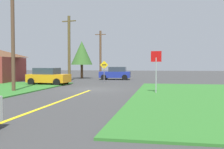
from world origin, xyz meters
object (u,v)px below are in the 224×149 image
object	(u,v)px
utility_pole_near	(13,25)
utility_pole_far	(100,53)
parked_car_near_building	(48,76)
oak_tree_left	(82,53)
direction_sign	(104,69)
car_approaching_junction	(116,73)
stop_sign	(156,64)
utility_pole_mid	(69,48)

from	to	relation	value
utility_pole_near	utility_pole_far	xyz separation A→B (m)	(0.69, 25.09, -1.04)
parked_car_near_building	oak_tree_left	xyz separation A→B (m)	(-0.20, 11.71, 2.69)
parked_car_near_building	direction_sign	bearing A→B (deg)	48.21
car_approaching_junction	oak_tree_left	world-z (taller)	oak_tree_left
car_approaching_junction	utility_pole_far	size ratio (longest dim) A/B	0.54
stop_sign	utility_pole_mid	bearing A→B (deg)	-37.15
car_approaching_junction	parked_car_near_building	xyz separation A→B (m)	(-4.85, -9.77, -0.00)
utility_pole_mid	oak_tree_left	world-z (taller)	utility_pole_mid
car_approaching_junction	utility_pole_mid	xyz separation A→B (m)	(-4.89, -3.69, 3.08)
parked_car_near_building	direction_sign	distance (m)	6.26
oak_tree_left	stop_sign	bearing A→B (deg)	-59.35
car_approaching_junction	utility_pole_near	xyz separation A→B (m)	(-4.69, -16.24, 3.98)
oak_tree_left	utility_pole_mid	bearing A→B (deg)	-88.32
parked_car_near_building	utility_pole_near	world-z (taller)	utility_pole_near
car_approaching_junction	parked_car_near_building	bearing A→B (deg)	60.81
direction_sign	parked_car_near_building	bearing A→B (deg)	-136.66
utility_pole_far	utility_pole_near	bearing A→B (deg)	-91.57
utility_pole_mid	utility_pole_far	bearing A→B (deg)	85.96
utility_pole_mid	utility_pole_far	xyz separation A→B (m)	(0.89, 12.55, -0.14)
stop_sign	utility_pole_mid	world-z (taller)	utility_pole_mid
car_approaching_junction	parked_car_near_building	size ratio (longest dim) A/B	0.99
parked_car_near_building	utility_pole_mid	xyz separation A→B (m)	(-0.03, 6.08, 3.09)
parked_car_near_building	utility_pole_mid	distance (m)	6.82
car_approaching_junction	utility_pole_near	bearing A→B (deg)	71.13
stop_sign	utility_pole_near	distance (m)	10.51
parked_car_near_building	oak_tree_left	world-z (taller)	oak_tree_left
stop_sign	car_approaching_junction	distance (m)	16.70
utility_pole_near	oak_tree_left	distance (m)	18.23
stop_sign	parked_car_near_building	size ratio (longest dim) A/B	0.71
parked_car_near_building	utility_pole_near	distance (m)	7.60
utility_pole_near	utility_pole_far	world-z (taller)	utility_pole_near
car_approaching_junction	utility_pole_mid	bearing A→B (deg)	34.28
car_approaching_junction	utility_pole_far	xyz separation A→B (m)	(-4.00, 8.86, 2.94)
direction_sign	utility_pole_far	bearing A→B (deg)	104.38
parked_car_near_building	utility_pole_mid	world-z (taller)	utility_pole_mid
utility_pole_near	direction_sign	size ratio (longest dim) A/B	3.96
direction_sign	oak_tree_left	distance (m)	9.05
direction_sign	car_approaching_junction	bearing A→B (deg)	86.62
stop_sign	utility_pole_mid	distance (m)	15.99
car_approaching_junction	direction_sign	distance (m)	5.54
utility_pole_mid	oak_tree_left	distance (m)	5.65
utility_pole_near	direction_sign	distance (m)	12.07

